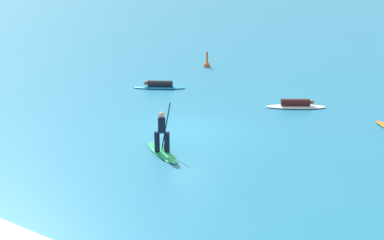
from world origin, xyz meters
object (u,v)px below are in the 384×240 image
(surfer_on_blue_board, at_px, (159,86))
(marker_buoy, at_px, (207,64))
(surfer_on_white_board, at_px, (296,105))
(surfer_on_green_board, at_px, (162,142))

(surfer_on_blue_board, relative_size, marker_buoy, 2.62)
(marker_buoy, bearing_deg, surfer_on_white_board, -29.96)
(surfer_on_white_board, bearing_deg, surfer_on_blue_board, 154.99)
(surfer_on_white_board, distance_m, marker_buoy, 9.43)
(surfer_on_green_board, xyz_separation_m, surfer_on_blue_board, (-5.71, 7.49, -0.34))
(surfer_on_white_board, bearing_deg, marker_buoy, 118.04)
(surfer_on_blue_board, height_order, marker_buoy, marker_buoy)
(surfer_on_blue_board, bearing_deg, surfer_on_green_board, 96.80)
(surfer_on_green_board, bearing_deg, surfer_on_white_board, -73.97)
(surfer_on_white_board, bearing_deg, surfer_on_green_board, -135.58)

